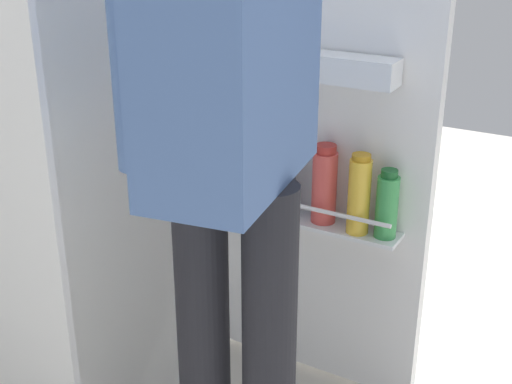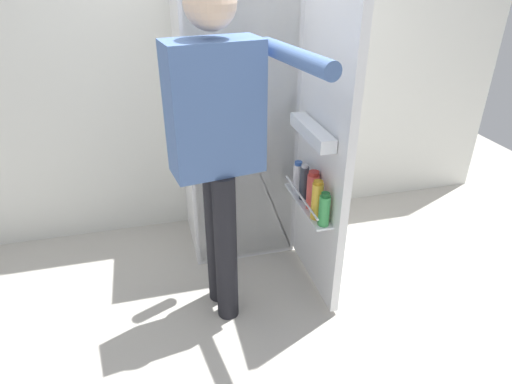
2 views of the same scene
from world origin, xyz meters
TOP-DOWN VIEW (x-y plane):
  - ground_plane at (0.00, 0.00)m, footprint 6.38×6.38m
  - kitchen_wall at (0.00, 0.88)m, footprint 4.40×0.10m
  - refrigerator at (0.03, 0.49)m, footprint 0.72×1.25m
  - person at (-0.23, -0.16)m, footprint 0.65×0.73m

SIDE VIEW (x-z plane):
  - ground_plane at x=0.00m, z-range 0.00..0.00m
  - refrigerator at x=0.03m, z-range 0.00..1.77m
  - person at x=-0.23m, z-range 0.19..1.97m
  - kitchen_wall at x=0.00m, z-range 0.00..2.60m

